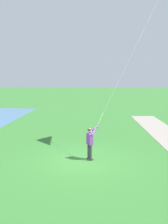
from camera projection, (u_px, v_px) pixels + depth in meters
The scene contains 2 objects.
ground_plane at pixel (82, 161), 13.23m from camera, with size 120.00×120.00×0.00m, color #33702D.
person_kite_flyer at pixel (90, 141), 13.27m from camera, with size 0.62×0.53×1.83m.
Camera 1 is at (-1.37, 12.55, 4.76)m, focal length 39.63 mm.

